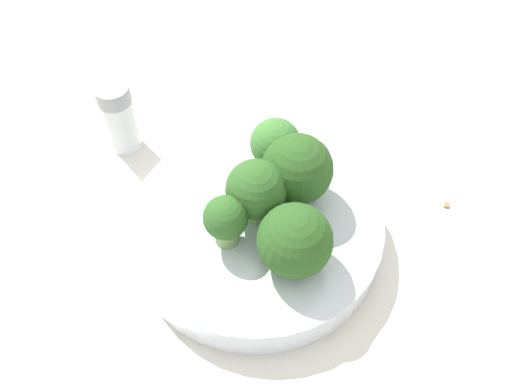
% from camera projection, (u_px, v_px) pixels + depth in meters
% --- Properties ---
extents(ground_plane, '(3.00, 3.00, 0.00)m').
position_uv_depth(ground_plane, '(256.00, 237.00, 0.45)').
color(ground_plane, silver).
extents(bowl, '(0.22, 0.22, 0.03)m').
position_uv_depth(bowl, '(256.00, 227.00, 0.43)').
color(bowl, silver).
rests_on(bowl, ground_plane).
extents(broccoli_floret_0, '(0.05, 0.05, 0.06)m').
position_uv_depth(broccoli_floret_0, '(257.00, 195.00, 0.39)').
color(broccoli_floret_0, '#84AD66').
rests_on(broccoli_floret_0, bowl).
extents(broccoli_floret_1, '(0.06, 0.06, 0.06)m').
position_uv_depth(broccoli_floret_1, '(299.00, 238.00, 0.37)').
color(broccoli_floret_1, '#7A9E5B').
rests_on(broccoli_floret_1, bowl).
extents(broccoli_floret_2, '(0.04, 0.04, 0.05)m').
position_uv_depth(broccoli_floret_2, '(226.00, 220.00, 0.38)').
color(broccoli_floret_2, '#7A9E5B').
rests_on(broccoli_floret_2, bowl).
extents(broccoli_floret_3, '(0.04, 0.04, 0.05)m').
position_uv_depth(broccoli_floret_3, '(275.00, 144.00, 0.43)').
color(broccoli_floret_3, '#7A9E5B').
rests_on(broccoli_floret_3, bowl).
extents(broccoli_floret_4, '(0.06, 0.06, 0.06)m').
position_uv_depth(broccoli_floret_4, '(295.00, 168.00, 0.41)').
color(broccoli_floret_4, '#8EB770').
rests_on(broccoli_floret_4, bowl).
extents(pepper_shaker, '(0.03, 0.03, 0.08)m').
position_uv_depth(pepper_shaker, '(120.00, 118.00, 0.49)').
color(pepper_shaker, silver).
rests_on(pepper_shaker, ground_plane).
extents(almond_crumb_0, '(0.01, 0.01, 0.01)m').
position_uv_depth(almond_crumb_0, '(209.00, 145.00, 0.51)').
color(almond_crumb_0, tan).
rests_on(almond_crumb_0, ground_plane).
extents(almond_crumb_1, '(0.01, 0.01, 0.01)m').
position_uv_depth(almond_crumb_1, '(283.00, 122.00, 0.53)').
color(almond_crumb_1, '#AD7F4C').
rests_on(almond_crumb_1, ground_plane).
extents(almond_crumb_2, '(0.01, 0.00, 0.01)m').
position_uv_depth(almond_crumb_2, '(298.00, 145.00, 0.51)').
color(almond_crumb_2, '#AD7F4C').
rests_on(almond_crumb_2, ground_plane).
extents(almond_crumb_3, '(0.01, 0.01, 0.01)m').
position_uv_depth(almond_crumb_3, '(447.00, 204.00, 0.47)').
color(almond_crumb_3, olive).
rests_on(almond_crumb_3, ground_plane).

